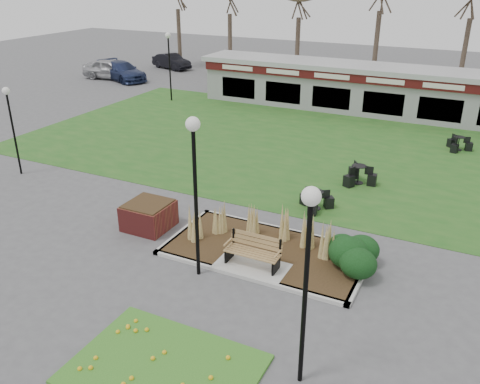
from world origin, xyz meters
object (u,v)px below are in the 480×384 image
at_px(park_bench, 254,251).
at_px(car_blue, 122,71).
at_px(brick_planter, 149,215).
at_px(lamp_post_near_left, 308,246).
at_px(lamp_post_near_right, 194,164).
at_px(bistro_set_a, 316,203).
at_px(bistro_set_c, 358,177).
at_px(car_black, 171,61).
at_px(bistro_set_b, 458,146).
at_px(lamp_post_far_left, 169,52).
at_px(car_silver, 111,69).
at_px(food_pavilion, 389,91).
at_px(lamp_post_mid_left, 10,112).

bearing_deg(park_bench, car_blue, 135.77).
bearing_deg(brick_planter, lamp_post_near_left, -31.72).
height_order(lamp_post_near_right, bistro_set_a, lamp_post_near_right).
bearing_deg(brick_planter, bistro_set_c, 52.04).
bearing_deg(car_black, lamp_post_near_left, -124.08).
xyz_separation_m(park_bench, bistro_set_b, (4.62, 14.37, -0.34)).
xyz_separation_m(lamp_post_far_left, car_silver, (-8.46, 4.00, -2.49)).
bearing_deg(lamp_post_far_left, lamp_post_near_right, -54.55).
bearing_deg(bistro_set_b, car_silver, 166.73).
bearing_deg(car_blue, car_black, 14.65).
xyz_separation_m(brick_planter, car_blue, (-16.92, 20.00, 0.26)).
distance_m(lamp_post_near_left, car_blue, 34.54).
bearing_deg(lamp_post_near_left, lamp_post_near_right, 147.31).
height_order(park_bench, food_pavilion, food_pavilion).
xyz_separation_m(food_pavilion, lamp_post_mid_left, (-12.51, -17.31, 1.34)).
relative_size(park_bench, bistro_set_a, 1.26).
height_order(food_pavilion, bistro_set_a, food_pavilion).
height_order(brick_planter, bistro_set_c, brick_planter).
bearing_deg(bistro_set_b, food_pavilion, 130.81).
distance_m(lamp_post_mid_left, bistro_set_b, 21.05).
distance_m(lamp_post_near_right, bistro_set_a, 6.88).
bearing_deg(lamp_post_mid_left, lamp_post_near_left, -21.79).
bearing_deg(bistro_set_a, car_blue, 143.60).
xyz_separation_m(lamp_post_near_left, bistro_set_a, (-2.50, 8.50, -3.16)).
height_order(bistro_set_b, car_silver, car_silver).
xyz_separation_m(lamp_post_near_left, car_black, (-23.43, 30.50, -2.76)).
bearing_deg(lamp_post_mid_left, bistro_set_b, 34.93).
bearing_deg(park_bench, bistro_set_a, 85.37).
bearing_deg(bistro_set_b, car_black, 153.80).
xyz_separation_m(brick_planter, lamp_post_near_left, (7.28, -4.50, 2.95)).
bearing_deg(lamp_post_near_left, car_blue, 134.64).
height_order(bistro_set_b, car_black, car_black).
distance_m(car_silver, car_blue, 1.14).
height_order(lamp_post_mid_left, car_black, lamp_post_mid_left).
bearing_deg(car_blue, brick_planter, -117.80).
height_order(lamp_post_near_left, bistro_set_c, lamp_post_near_left).
xyz_separation_m(bistro_set_c, car_black, (-21.75, 18.82, 0.38)).
xyz_separation_m(bistro_set_a, bistro_set_b, (4.23, 9.62, -0.01)).
relative_size(park_bench, lamp_post_near_left, 0.36).
bearing_deg(car_blue, lamp_post_far_left, -96.70).
relative_size(park_bench, lamp_post_far_left, 0.38).
xyz_separation_m(lamp_post_near_left, lamp_post_far_left, (-16.88, 20.50, -0.14)).
bearing_deg(lamp_post_near_left, park_bench, 127.55).
bearing_deg(lamp_post_mid_left, bistro_set_c, 21.95).
height_order(food_pavilion, lamp_post_far_left, lamp_post_far_left).
bearing_deg(food_pavilion, car_black, 161.09).
bearing_deg(brick_planter, lamp_post_near_right, -30.35).
height_order(lamp_post_near_left, lamp_post_far_left, lamp_post_near_left).
bearing_deg(car_black, food_pavilion, -90.52).
bearing_deg(lamp_post_near_right, lamp_post_far_left, 125.45).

